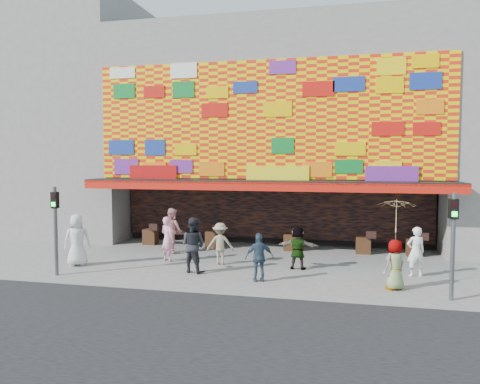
{
  "coord_description": "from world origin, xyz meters",
  "views": [
    {
      "loc": [
        3.36,
        -15.26,
        3.91
      ],
      "look_at": [
        -0.65,
        2.0,
        2.67
      ],
      "focal_mm": 35.0,
      "sensor_mm": 36.0,
      "label": 1
    }
  ],
  "objects_px": {
    "ped_a": "(77,240)",
    "parasol": "(396,216)",
    "signal_left": "(55,221)",
    "ped_g": "(395,265)",
    "ped_b": "(167,239)",
    "ped_e": "(259,257)",
    "ped_c": "(193,245)",
    "ped_h": "(416,252)",
    "signal_right": "(453,234)",
    "ped_i": "(172,230)",
    "ped_d": "(220,244)",
    "ped_f": "(298,248)"
  },
  "relations": [
    {
      "from": "ped_d",
      "to": "ped_f",
      "type": "xyz_separation_m",
      "value": [
        2.9,
        -0.12,
        -0.0
      ]
    },
    {
      "from": "ped_b",
      "to": "ped_d",
      "type": "bearing_deg",
      "value": -154.36
    },
    {
      "from": "parasol",
      "to": "ped_h",
      "type": "bearing_deg",
      "value": 65.81
    },
    {
      "from": "signal_right",
      "to": "ped_h",
      "type": "relative_size",
      "value": 1.8
    },
    {
      "from": "signal_left",
      "to": "ped_a",
      "type": "distance_m",
      "value": 1.71
    },
    {
      "from": "ped_i",
      "to": "parasol",
      "type": "distance_m",
      "value": 9.48
    },
    {
      "from": "ped_e",
      "to": "ped_i",
      "type": "height_order",
      "value": "ped_i"
    },
    {
      "from": "ped_h",
      "to": "parasol",
      "type": "bearing_deg",
      "value": 49.29
    },
    {
      "from": "ped_d",
      "to": "ped_i",
      "type": "distance_m",
      "value": 3.09
    },
    {
      "from": "ped_g",
      "to": "ped_f",
      "type": "bearing_deg",
      "value": -72.9
    },
    {
      "from": "ped_h",
      "to": "ped_i",
      "type": "bearing_deg",
      "value": -28.32
    },
    {
      "from": "ped_c",
      "to": "ped_e",
      "type": "distance_m",
      "value": 2.57
    },
    {
      "from": "signal_right",
      "to": "ped_c",
      "type": "height_order",
      "value": "signal_right"
    },
    {
      "from": "ped_a",
      "to": "ped_c",
      "type": "bearing_deg",
      "value": 149.65
    },
    {
      "from": "ped_f",
      "to": "signal_left",
      "type": "bearing_deg",
      "value": 22.1
    },
    {
      "from": "ped_c",
      "to": "ped_a",
      "type": "bearing_deg",
      "value": 14.65
    },
    {
      "from": "ped_h",
      "to": "ped_g",
      "type": "bearing_deg",
      "value": 49.29
    },
    {
      "from": "signal_right",
      "to": "ped_f",
      "type": "distance_m",
      "value": 5.43
    },
    {
      "from": "ped_c",
      "to": "ped_i",
      "type": "xyz_separation_m",
      "value": [
        -1.98,
        3.12,
        -0.02
      ]
    },
    {
      "from": "ped_f",
      "to": "ped_c",
      "type": "bearing_deg",
      "value": 23.1
    },
    {
      "from": "ped_a",
      "to": "ped_h",
      "type": "relative_size",
      "value": 1.15
    },
    {
      "from": "ped_d",
      "to": "ped_h",
      "type": "bearing_deg",
      "value": 165.09
    },
    {
      "from": "ped_b",
      "to": "ped_a",
      "type": "bearing_deg",
      "value": 53.67
    },
    {
      "from": "signal_right",
      "to": "parasol",
      "type": "relative_size",
      "value": 1.51
    },
    {
      "from": "ped_g",
      "to": "parasol",
      "type": "relative_size",
      "value": 0.77
    },
    {
      "from": "ped_a",
      "to": "parasol",
      "type": "relative_size",
      "value": 0.96
    },
    {
      "from": "ped_a",
      "to": "ped_e",
      "type": "xyz_separation_m",
      "value": [
        6.95,
        -0.69,
        -0.17
      ]
    },
    {
      "from": "ped_b",
      "to": "ped_g",
      "type": "relative_size",
      "value": 1.14
    },
    {
      "from": "ped_h",
      "to": "parasol",
      "type": "distance_m",
      "value": 2.45
    },
    {
      "from": "ped_g",
      "to": "parasol",
      "type": "distance_m",
      "value": 1.46
    },
    {
      "from": "signal_left",
      "to": "ped_h",
      "type": "bearing_deg",
      "value": 12.44
    },
    {
      "from": "signal_left",
      "to": "ped_g",
      "type": "distance_m",
      "value": 11.04
    },
    {
      "from": "ped_g",
      "to": "ped_h",
      "type": "distance_m",
      "value": 2.03
    },
    {
      "from": "ped_g",
      "to": "signal_right",
      "type": "bearing_deg",
      "value": 111.93
    },
    {
      "from": "signal_left",
      "to": "ped_c",
      "type": "relative_size",
      "value": 1.57
    },
    {
      "from": "ped_c",
      "to": "ped_g",
      "type": "distance_m",
      "value": 6.64
    },
    {
      "from": "ped_c",
      "to": "ped_d",
      "type": "bearing_deg",
      "value": -98.09
    },
    {
      "from": "ped_e",
      "to": "ped_f",
      "type": "xyz_separation_m",
      "value": [
        1.02,
        1.99,
        -0.01
      ]
    },
    {
      "from": "ped_a",
      "to": "parasol",
      "type": "xyz_separation_m",
      "value": [
        11.09,
        -0.69,
        1.26
      ]
    },
    {
      "from": "ped_d",
      "to": "ped_b",
      "type": "bearing_deg",
      "value": -14.33
    },
    {
      "from": "ped_e",
      "to": "parasol",
      "type": "distance_m",
      "value": 4.38
    },
    {
      "from": "signal_left",
      "to": "ped_i",
      "type": "distance_m",
      "value": 5.23
    },
    {
      "from": "signal_left",
      "to": "ped_g",
      "type": "height_order",
      "value": "signal_left"
    },
    {
      "from": "ped_c",
      "to": "ped_h",
      "type": "relative_size",
      "value": 1.15
    },
    {
      "from": "signal_right",
      "to": "ped_c",
      "type": "xyz_separation_m",
      "value": [
        -8.04,
        1.45,
        -0.91
      ]
    },
    {
      "from": "signal_left",
      "to": "ped_f",
      "type": "xyz_separation_m",
      "value": [
        7.84,
        2.74,
        -1.09
      ]
    },
    {
      "from": "ped_h",
      "to": "ped_i",
      "type": "height_order",
      "value": "ped_i"
    },
    {
      "from": "signal_left",
      "to": "ped_g",
      "type": "xyz_separation_m",
      "value": [
        10.96,
        0.75,
        -1.1
      ]
    },
    {
      "from": "ped_c",
      "to": "ped_f",
      "type": "bearing_deg",
      "value": -145.21
    },
    {
      "from": "ped_c",
      "to": "ped_d",
      "type": "xyz_separation_m",
      "value": [
        0.58,
        1.4,
        -0.18
      ]
    }
  ]
}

